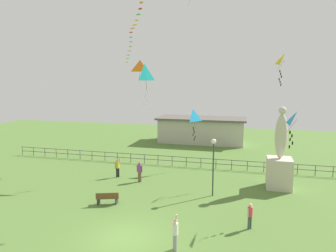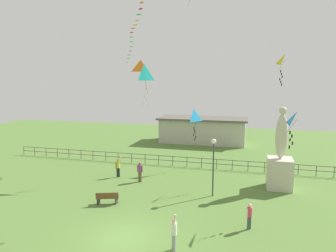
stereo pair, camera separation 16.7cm
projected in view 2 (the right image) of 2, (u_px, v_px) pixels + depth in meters
ground_plane at (124, 238)px, 16.08m from camera, size 80.00×80.00×0.00m
statue_monument at (280, 164)px, 23.18m from camera, size 1.83×1.83×6.29m
lamppost at (213, 154)px, 21.46m from camera, size 0.36×0.36×4.17m
park_bench at (107, 198)px, 20.35m from camera, size 1.55×0.88×0.85m
person_0 at (249, 215)px, 16.87m from camera, size 0.32×0.37×1.50m
person_1 at (140, 170)px, 24.82m from camera, size 0.50×0.31×1.66m
person_2 at (174, 232)px, 14.73m from camera, size 0.34×0.50×1.95m
person_3 at (118, 166)px, 26.04m from camera, size 0.45×0.39×1.86m
kite_0 at (285, 61)px, 24.83m from camera, size 1.00×1.19×2.58m
kite_1 at (193, 116)px, 28.10m from camera, size 1.03×1.17×2.93m
kite_2 at (141, 67)px, 25.88m from camera, size 1.09×0.48×2.22m
kite_3 at (297, 120)px, 17.93m from camera, size 0.77×1.18×2.18m
kite_5 at (144, 74)px, 18.10m from camera, size 0.76×0.75×2.42m
streamer_kite at (140, 3)px, 23.57m from camera, size 4.15×6.00×5.10m
waterfront_railing at (179, 160)px, 29.44m from camera, size 36.05×0.06×0.95m
pavilion_building at (203, 130)px, 40.61m from camera, size 11.58×5.08×3.34m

